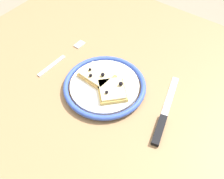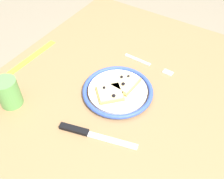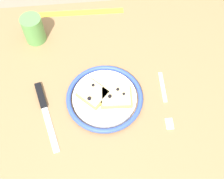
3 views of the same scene
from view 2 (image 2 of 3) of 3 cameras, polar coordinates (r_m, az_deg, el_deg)
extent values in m
cube|color=#936D47|center=(0.89, 3.28, -1.62)|extent=(1.04, 0.93, 0.03)
cylinder|color=#4C4742|center=(1.58, -1.65, 6.05)|extent=(0.05, 0.05, 0.70)
cylinder|color=white|center=(0.88, 1.26, -0.43)|extent=(0.20, 0.20, 0.02)
torus|color=#334FB2|center=(0.87, 1.26, -0.23)|extent=(0.24, 0.24, 0.01)
cube|color=tan|center=(0.88, 2.97, 1.36)|extent=(0.10, 0.08, 0.01)
cube|color=beige|center=(0.88, 2.99, 1.73)|extent=(0.09, 0.07, 0.01)
sphere|color=black|center=(0.89, 3.64, 2.98)|extent=(0.01, 0.01, 0.01)
sphere|color=black|center=(0.86, 2.39, 1.14)|extent=(0.01, 0.01, 0.01)
sphere|color=black|center=(0.88, 2.13, 2.80)|extent=(0.01, 0.01, 0.01)
cube|color=tan|center=(0.85, -0.49, -0.92)|extent=(0.11, 0.11, 0.01)
cube|color=beige|center=(0.84, -0.49, -0.55)|extent=(0.10, 0.10, 0.01)
sphere|color=black|center=(0.82, 0.40, -1.35)|extent=(0.01, 0.01, 0.01)
sphere|color=black|center=(0.85, -1.73, 0.43)|extent=(0.01, 0.01, 0.01)
cube|color=silver|center=(0.77, 0.09, -11.12)|extent=(0.06, 0.15, 0.00)
cube|color=black|center=(0.79, -8.32, -8.60)|extent=(0.04, 0.09, 0.01)
cube|color=silver|center=(1.01, 5.62, 6.53)|extent=(0.02, 0.11, 0.00)
cube|color=silver|center=(0.97, 12.14, 3.69)|extent=(0.02, 0.04, 0.00)
cylinder|color=#599E4C|center=(0.88, -21.76, -0.61)|extent=(0.07, 0.07, 0.10)
cube|color=yellow|center=(1.04, -19.34, 5.04)|extent=(0.36, 0.03, 0.00)
camera|label=1|loc=(0.71, -46.45, 28.51)|focal=40.93mm
camera|label=3|loc=(0.53, 69.40, 41.19)|focal=46.00mm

